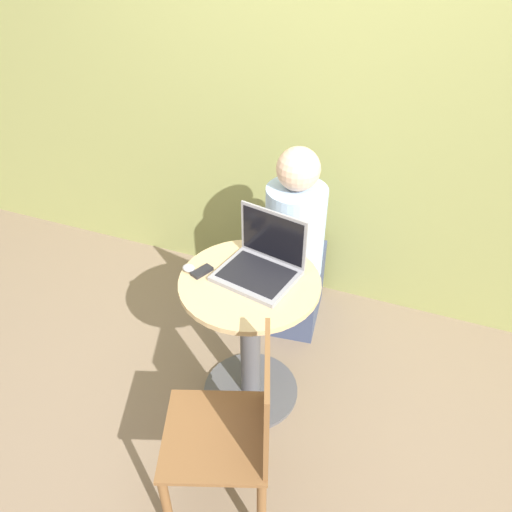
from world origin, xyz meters
TOP-DOWN VIEW (x-y plane):
  - ground_plane at (0.00, 0.00)m, footprint 12.00×12.00m
  - back_wall at (0.00, 0.98)m, footprint 7.00×0.05m
  - round_table at (0.00, 0.00)m, footprint 0.62×0.62m
  - laptop at (0.03, 0.07)m, footprint 0.38×0.34m
  - cell_phone at (-0.22, -0.03)m, footprint 0.08×0.11m
  - computer_mouse at (-0.28, -0.04)m, footprint 0.06×0.05m
  - chair_empty at (0.15, -0.55)m, footprint 0.51×0.51m
  - person_seated at (0.04, 0.58)m, footprint 0.34×0.50m

SIDE VIEW (x-z plane):
  - ground_plane at x=0.00m, z-range 0.00..0.00m
  - round_table at x=0.00m, z-range 0.08..0.84m
  - chair_empty at x=0.15m, z-range 0.02..0.92m
  - person_seated at x=0.04m, z-range -0.09..1.07m
  - cell_phone at x=-0.22m, z-range 0.75..0.77m
  - computer_mouse at x=-0.28m, z-range 0.75..0.78m
  - laptop at x=0.03m, z-range 0.67..0.94m
  - back_wall at x=0.00m, z-range 0.00..2.60m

